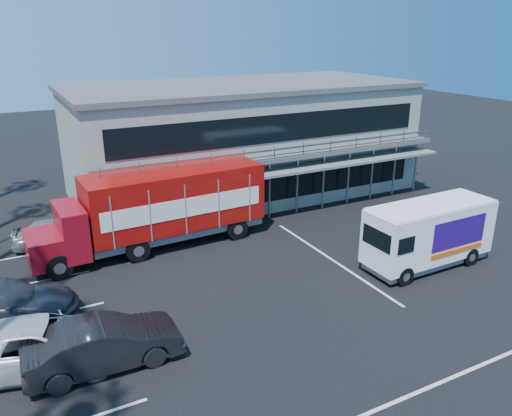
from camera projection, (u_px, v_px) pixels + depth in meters
name	position (u px, v px, depth m)	size (l,w,h in m)	color
ground	(335.00, 297.00, 21.01)	(120.00, 120.00, 0.00)	black
building	(242.00, 139.00, 33.53)	(22.40, 12.00, 7.30)	gray
red_truck	(160.00, 206.00, 25.23)	(11.84, 3.33, 3.95)	maroon
white_van	(428.00, 234.00, 23.21)	(6.39, 2.28, 3.10)	white
parked_car_b	(104.00, 344.00, 16.43)	(1.78, 5.10, 1.68)	black
parked_car_c	(42.00, 344.00, 16.47)	(2.75, 5.96, 1.66)	silver
parked_car_e	(60.00, 232.00, 25.62)	(1.81, 4.50, 1.53)	gray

